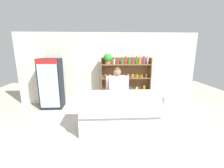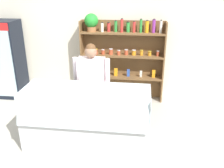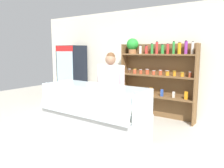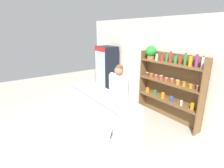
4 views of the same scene
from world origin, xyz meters
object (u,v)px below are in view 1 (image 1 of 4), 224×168
(drinks_fridge, at_px, (51,84))
(shelving_unit, at_px, (123,76))
(deli_display_case, at_px, (120,119))
(shop_clerk, at_px, (117,90))

(drinks_fridge, height_order, shelving_unit, shelving_unit)
(drinks_fridge, relative_size, shelving_unit, 0.92)
(drinks_fridge, height_order, deli_display_case, drinks_fridge)
(deli_display_case, xyz_separation_m, shop_clerk, (-0.02, 0.55, 0.64))
(drinks_fridge, height_order, shop_clerk, drinks_fridge)
(shelving_unit, xyz_separation_m, shop_clerk, (-0.34, -1.35, -0.17))
(deli_display_case, height_order, shop_clerk, shop_clerk)
(shelving_unit, height_order, shop_clerk, shelving_unit)
(shelving_unit, relative_size, deli_display_case, 0.95)
(drinks_fridge, distance_m, shop_clerk, 2.55)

